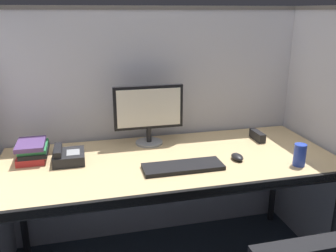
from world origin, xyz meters
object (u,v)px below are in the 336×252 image
(monitor_center, at_px, (149,111))
(red_stapler, at_px, (257,136))
(desk, at_px, (171,167))
(computer_mouse, at_px, (237,157))
(desk_phone, at_px, (68,156))
(soda_can, at_px, (300,155))
(keyboard_main, at_px, (183,167))
(book_stack, at_px, (33,151))

(monitor_center, relative_size, red_stapler, 2.87)
(desk, bearing_deg, monitor_center, 104.23)
(computer_mouse, relative_size, desk_phone, 0.51)
(soda_can, distance_m, desk_phone, 1.27)
(keyboard_main, relative_size, soda_can, 3.52)
(book_stack, bearing_deg, red_stapler, -0.08)
(desk, bearing_deg, desk_phone, 169.51)
(book_stack, bearing_deg, soda_can, -16.79)
(monitor_center, height_order, computer_mouse, monitor_center)
(computer_mouse, relative_size, book_stack, 0.43)
(desk, xyz_separation_m, computer_mouse, (0.36, -0.09, 0.07))
(red_stapler, bearing_deg, computer_mouse, -133.91)
(monitor_center, height_order, red_stapler, monitor_center)
(monitor_center, xyz_separation_m, keyboard_main, (0.10, -0.41, -0.20))
(soda_can, bearing_deg, computer_mouse, 152.98)
(book_stack, distance_m, soda_can, 1.48)
(monitor_center, xyz_separation_m, red_stapler, (0.70, -0.10, -0.19))
(computer_mouse, bearing_deg, desk_phone, 167.98)
(computer_mouse, bearing_deg, book_stack, 166.12)
(keyboard_main, distance_m, book_stack, 0.85)
(desk, height_order, keyboard_main, keyboard_main)
(monitor_center, bearing_deg, red_stapler, -7.83)
(desk, xyz_separation_m, desk_phone, (-0.56, 0.10, 0.08))
(book_stack, distance_m, desk_phone, 0.21)
(computer_mouse, xyz_separation_m, soda_can, (0.29, -0.15, 0.04))
(keyboard_main, bearing_deg, soda_can, -9.81)
(desk_phone, bearing_deg, desk, -10.49)
(keyboard_main, height_order, desk_phone, desk_phone)
(book_stack, bearing_deg, monitor_center, 7.83)
(computer_mouse, distance_m, book_stack, 1.15)
(desk, distance_m, monitor_center, 0.39)
(desk_phone, bearing_deg, keyboard_main, -21.85)
(monitor_center, relative_size, book_stack, 1.90)
(monitor_center, relative_size, computer_mouse, 4.48)
(keyboard_main, bearing_deg, desk_phone, 158.15)
(monitor_center, distance_m, keyboard_main, 0.47)
(monitor_center, bearing_deg, keyboard_main, -75.82)
(keyboard_main, distance_m, desk_phone, 0.64)
(computer_mouse, distance_m, desk_phone, 0.95)
(red_stapler, bearing_deg, keyboard_main, -151.98)
(monitor_center, distance_m, desk_phone, 0.55)
(desk, xyz_separation_m, book_stack, (-0.76, 0.18, 0.10))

